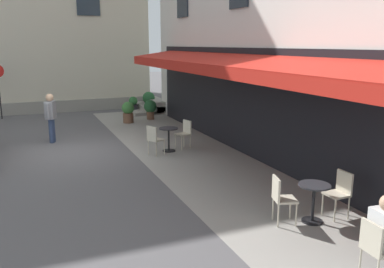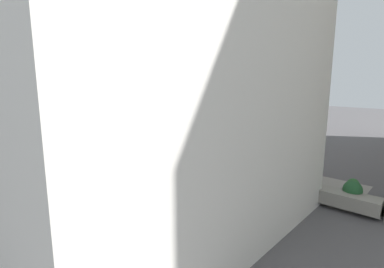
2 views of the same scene
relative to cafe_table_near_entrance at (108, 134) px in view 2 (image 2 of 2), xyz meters
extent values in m
plane|color=#565456|center=(9.06, 3.86, -0.49)|extent=(70.00, 70.00, 0.00)
cube|color=gray|center=(5.81, 0.46, -0.49)|extent=(20.50, 3.20, 0.01)
cube|color=silver|center=(5.06, -5.64, 7.01)|extent=(20.00, 9.00, 15.00)
cube|color=black|center=(6.06, -1.11, 1.11)|extent=(16.00, 0.06, 3.20)
cube|color=red|center=(6.06, -0.29, 2.36)|extent=(15.00, 1.70, 0.36)
cube|color=red|center=(6.06, 0.54, 2.13)|extent=(15.00, 0.04, 0.28)
cube|color=#232D38|center=(-1.94, -1.10, 4.71)|extent=(1.10, 0.06, 1.70)
cube|color=#232D38|center=(2.73, -1.10, 4.71)|extent=(1.10, 0.06, 1.70)
cube|color=#232D38|center=(7.40, -1.10, 4.71)|extent=(1.10, 0.06, 1.70)
cube|color=#232D38|center=(12.06, -1.10, 4.71)|extent=(1.10, 0.06, 1.70)
cube|color=#232D38|center=(-1.94, -1.10, 7.71)|extent=(1.10, 0.06, 1.70)
cube|color=#232D38|center=(2.73, -1.10, 7.71)|extent=(1.10, 0.06, 1.70)
cube|color=gray|center=(15.66, -0.34, -0.42)|extent=(2.40, 1.40, 0.15)
cube|color=gray|center=(15.66, -0.69, -0.27)|extent=(2.40, 1.05, 0.30)
cube|color=gray|center=(15.66, -1.04, -0.12)|extent=(2.40, 0.70, 0.45)
cylinder|color=black|center=(0.00, 0.00, -0.48)|extent=(0.40, 0.40, 0.03)
cylinder|color=black|center=(0.00, 0.00, -0.13)|extent=(0.06, 0.06, 0.72)
cylinder|color=#2D2D33|center=(0.00, 0.00, 0.24)|extent=(0.60, 0.60, 0.03)
cylinder|color=beige|center=(-0.14, 0.39, -0.27)|extent=(0.03, 0.03, 0.45)
cylinder|color=beige|center=(0.19, 0.37, -0.27)|extent=(0.03, 0.03, 0.45)
cylinder|color=beige|center=(-0.12, 0.73, -0.27)|extent=(0.03, 0.03, 0.45)
cylinder|color=beige|center=(0.22, 0.71, -0.27)|extent=(0.03, 0.03, 0.45)
cube|color=beige|center=(0.04, 0.55, -0.02)|extent=(0.43, 0.43, 0.04)
cube|color=beige|center=(0.05, 0.73, 0.21)|extent=(0.40, 0.07, 0.42)
cylinder|color=beige|center=(-0.07, -0.41, -0.27)|extent=(0.03, 0.03, 0.45)
cylinder|color=beige|center=(-0.35, -0.22, -0.27)|extent=(0.03, 0.03, 0.45)
cylinder|color=beige|center=(-0.26, -0.69, -0.27)|extent=(0.03, 0.03, 0.45)
cylinder|color=beige|center=(-0.54, -0.50, -0.27)|extent=(0.03, 0.03, 0.45)
cube|color=beige|center=(-0.31, -0.46, -0.02)|extent=(0.56, 0.56, 0.04)
cube|color=beige|center=(-0.41, -0.61, 0.21)|extent=(0.35, 0.26, 0.42)
cylinder|color=black|center=(1.99, 0.15, -0.48)|extent=(0.40, 0.40, 0.03)
cylinder|color=black|center=(1.99, 0.15, -0.13)|extent=(0.06, 0.06, 0.72)
cylinder|color=#2D2D33|center=(1.99, 0.15, 0.24)|extent=(0.60, 0.60, 0.03)
cylinder|color=beige|center=(1.93, 0.56, -0.27)|extent=(0.03, 0.03, 0.45)
cylinder|color=beige|center=(2.26, 0.46, -0.27)|extent=(0.03, 0.03, 0.45)
cylinder|color=beige|center=(2.03, 0.89, -0.27)|extent=(0.03, 0.03, 0.45)
cylinder|color=beige|center=(2.36, 0.79, -0.27)|extent=(0.03, 0.03, 0.45)
cube|color=beige|center=(2.15, 0.67, -0.02)|extent=(0.50, 0.50, 0.04)
cube|color=beige|center=(2.20, 0.85, 0.21)|extent=(0.39, 0.16, 0.42)
cylinder|color=beige|center=(2.16, -0.23, -0.27)|extent=(0.03, 0.03, 0.45)
cylinder|color=beige|center=(1.82, -0.24, -0.27)|extent=(0.03, 0.03, 0.45)
cylinder|color=beige|center=(2.17, -0.57, -0.27)|extent=(0.03, 0.03, 0.45)
cylinder|color=beige|center=(1.83, -0.58, -0.27)|extent=(0.03, 0.03, 0.45)
cube|color=beige|center=(1.99, -0.40, -0.02)|extent=(0.41, 0.41, 0.04)
cube|color=beige|center=(2.00, -0.58, 0.21)|extent=(0.40, 0.05, 0.42)
cylinder|color=black|center=(7.96, 0.96, -0.48)|extent=(0.40, 0.40, 0.03)
cylinder|color=black|center=(7.96, 0.96, -0.13)|extent=(0.06, 0.06, 0.72)
cylinder|color=#2D2D33|center=(7.96, 0.96, 0.24)|extent=(0.60, 0.60, 0.03)
cylinder|color=beige|center=(7.64, 1.22, -0.27)|extent=(0.03, 0.03, 0.45)
cylinder|color=beige|center=(7.94, 1.37, -0.27)|extent=(0.03, 0.03, 0.45)
cylinder|color=beige|center=(7.48, 1.52, -0.27)|extent=(0.03, 0.03, 0.45)
cylinder|color=beige|center=(7.78, 1.68, -0.27)|extent=(0.03, 0.03, 0.45)
cube|color=beige|center=(7.71, 1.45, -0.02)|extent=(0.54, 0.54, 0.04)
cube|color=beige|center=(7.63, 1.61, 0.21)|extent=(0.37, 0.22, 0.42)
cylinder|color=beige|center=(8.23, 0.64, -0.27)|extent=(0.03, 0.03, 0.45)
cylinder|color=beige|center=(7.90, 0.55, -0.27)|extent=(0.03, 0.03, 0.45)
cylinder|color=beige|center=(8.32, 0.31, -0.27)|extent=(0.03, 0.03, 0.45)
cylinder|color=beige|center=(7.99, 0.22, -0.27)|extent=(0.03, 0.03, 0.45)
cube|color=beige|center=(8.11, 0.43, -0.02)|extent=(0.49, 0.49, 0.04)
cube|color=beige|center=(8.16, 0.25, 0.21)|extent=(0.40, 0.15, 0.42)
cylinder|color=black|center=(-2.80, 1.26, -0.48)|extent=(0.40, 0.40, 0.03)
cylinder|color=black|center=(-2.80, 1.26, -0.13)|extent=(0.06, 0.06, 0.72)
cylinder|color=#2D2D33|center=(-2.80, 1.26, 0.24)|extent=(0.60, 0.60, 0.03)
cylinder|color=beige|center=(-2.82, 1.67, -0.27)|extent=(0.03, 0.03, 0.45)
cylinder|color=beige|center=(-2.51, 1.55, -0.27)|extent=(0.03, 0.03, 0.45)
cylinder|color=beige|center=(-2.70, 1.99, -0.27)|extent=(0.03, 0.03, 0.45)
cylinder|color=beige|center=(-2.38, 1.87, -0.27)|extent=(0.03, 0.03, 0.45)
cube|color=beige|center=(-2.60, 1.77, -0.02)|extent=(0.52, 0.52, 0.04)
cube|color=beige|center=(-2.54, 1.94, 0.21)|extent=(0.39, 0.18, 0.42)
cylinder|color=beige|center=(-2.80, 0.84, -0.27)|extent=(0.03, 0.03, 0.45)
cylinder|color=beige|center=(-3.11, 0.98, -0.27)|extent=(0.03, 0.03, 0.45)
cylinder|color=beige|center=(-2.94, 0.53, -0.27)|extent=(0.03, 0.03, 0.45)
cylinder|color=beige|center=(-3.25, 0.67, -0.27)|extent=(0.03, 0.03, 0.45)
cube|color=beige|center=(-3.03, 0.75, -0.02)|extent=(0.53, 0.53, 0.04)
cube|color=beige|center=(-3.10, 0.59, 0.21)|extent=(0.38, 0.20, 0.42)
cylinder|color=navy|center=(-0.02, -0.19, -0.26)|extent=(0.15, 0.15, 0.47)
cylinder|color=navy|center=(-0.11, -0.32, 0.00)|extent=(0.31, 0.36, 0.15)
cylinder|color=navy|center=(-0.17, -0.09, -0.26)|extent=(0.15, 0.15, 0.47)
cylinder|color=navy|center=(-0.26, -0.22, 0.00)|extent=(0.31, 0.36, 0.15)
cube|color=olive|center=(-0.27, -0.41, 0.27)|extent=(0.52, 0.47, 0.55)
sphere|color=tan|center=(-0.27, -0.41, 0.67)|extent=(0.24, 0.24, 0.24)
cylinder|color=olive|center=(-0.04, -0.56, 0.26)|extent=(0.10, 0.10, 0.49)
cylinder|color=olive|center=(-0.50, -0.25, 0.26)|extent=(0.10, 0.10, 0.49)
cylinder|color=navy|center=(-0.08, 0.17, -0.26)|extent=(0.15, 0.15, 0.47)
cylinder|color=navy|center=(-0.07, 0.33, 0.00)|extent=(0.17, 0.33, 0.15)
cylinder|color=navy|center=(0.10, 0.16, -0.26)|extent=(0.15, 0.15, 0.47)
cylinder|color=navy|center=(0.11, 0.32, 0.00)|extent=(0.17, 0.33, 0.15)
cube|color=silver|center=(0.03, 0.49, 0.28)|extent=(0.47, 0.29, 0.55)
sphere|color=tan|center=(0.03, 0.49, 0.67)|extent=(0.24, 0.24, 0.24)
cylinder|color=silver|center=(-0.24, 0.51, 0.26)|extent=(0.10, 0.10, 0.49)
cylinder|color=silver|center=(0.31, 0.47, 0.26)|extent=(0.10, 0.10, 0.49)
cylinder|color=navy|center=(10.71, 4.23, -0.08)|extent=(0.16, 0.16, 0.83)
cylinder|color=navy|center=(10.53, 4.30, -0.08)|extent=(0.16, 0.16, 0.83)
cube|color=gray|center=(10.62, 4.27, 0.63)|extent=(0.55, 0.42, 0.59)
sphere|color=tan|center=(10.62, 4.27, 1.06)|extent=(0.26, 0.26, 0.26)
cylinder|color=gray|center=(10.90, 4.17, 0.62)|extent=(0.10, 0.10, 0.52)
cylinder|color=gray|center=(10.34, 4.36, 0.62)|extent=(0.10, 0.10, 0.52)
cylinder|color=brown|center=(13.55, -0.11, -0.32)|extent=(0.34, 0.34, 0.34)
sphere|color=#23562D|center=(13.55, -0.11, 0.09)|extent=(0.57, 0.57, 0.57)
cylinder|color=#2D2D33|center=(15.75, 0.12, -0.30)|extent=(0.45, 0.45, 0.38)
sphere|color=#2D6B33|center=(15.75, 0.12, 0.07)|extent=(0.42, 0.42, 0.42)
cylinder|color=#2D2D33|center=(15.93, -0.73, -0.30)|extent=(0.37, 0.37, 0.39)
sphere|color=#23562D|center=(15.93, -0.73, 0.16)|extent=(0.62, 0.62, 0.62)
cylinder|color=brown|center=(13.12, 1.01, -0.28)|extent=(0.44, 0.44, 0.42)
sphere|color=#3D7A38|center=(13.12, 1.01, 0.15)|extent=(0.52, 0.52, 0.52)
cube|color=silver|center=(9.27, 7.01, 0.08)|extent=(4.39, 2.02, 0.55)
cube|color=#232D38|center=(9.47, 7.02, 0.60)|extent=(2.49, 1.72, 0.48)
cylinder|color=black|center=(7.78, 7.73, -0.19)|extent=(0.60, 0.20, 0.60)
cylinder|color=black|center=(7.87, 6.13, -0.19)|extent=(0.60, 0.20, 0.60)
cylinder|color=black|center=(10.68, 7.88, -0.19)|extent=(0.60, 0.20, 0.60)
cylinder|color=black|center=(10.76, 6.28, -0.19)|extent=(0.60, 0.20, 0.60)
camera|label=1|loc=(-3.80, 4.99, 2.81)|focal=38.07mm
camera|label=2|loc=(18.16, -11.31, 3.82)|focal=27.56mm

